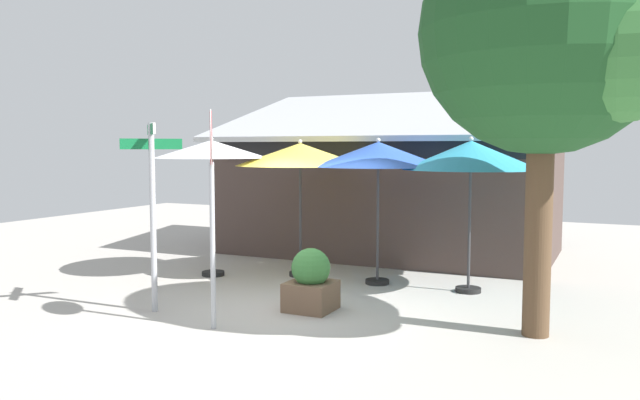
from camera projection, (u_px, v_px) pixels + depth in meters
ground_plane at (293, 310)px, 9.91m from camera, size 28.00×28.00×0.10m
cafe_building at (391, 189)px, 15.01m from camera, size 7.89×4.61×3.97m
street_sign_post at (153, 195)px, 9.51m from camera, size 0.72×0.71×2.88m
stop_sign at (212, 177)px, 8.56m from camera, size 0.46×0.64×3.03m
patio_umbrella_ivory_left at (211, 150)px, 12.16m from camera, size 2.22×2.22×2.72m
patio_umbrella_mustard_center at (300, 155)px, 12.13m from camera, size 2.51×2.51×2.66m
patio_umbrella_royal_blue_right at (378, 155)px, 11.41m from camera, size 2.41×2.41×2.68m
patio_umbrella_teal_far_right at (471, 156)px, 10.75m from camera, size 2.35×2.35×2.69m
shade_tree at (554, 34)px, 7.99m from camera, size 3.39×3.21×5.61m
sidewalk_planter at (311, 282)px, 9.69m from camera, size 0.70×0.70×0.97m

